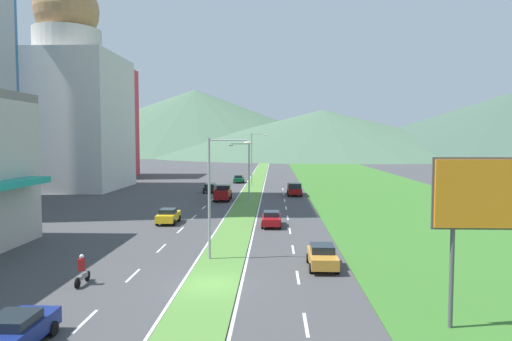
{
  "coord_description": "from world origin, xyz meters",
  "views": [
    {
      "loc": [
        3.64,
        -26.13,
        8.39
      ],
      "look_at": [
        1.26,
        33.88,
        4.42
      ],
      "focal_mm": 32.49,
      "sensor_mm": 36.0,
      "label": 1
    }
  ],
  "objects_px": {
    "street_lamp_near": "(214,189)",
    "street_lamp_mid": "(247,170)",
    "car_6": "(210,188)",
    "pickup_truck_1": "(223,193)",
    "car_2": "(271,219)",
    "car_5": "(168,216)",
    "street_lamp_far": "(253,156)",
    "pickup_truck_0": "(295,189)",
    "billboard_roadside": "(500,201)",
    "car_0": "(322,256)",
    "motorcycle_rider": "(82,272)",
    "car_3": "(16,331)",
    "car_4": "(239,179)"
  },
  "relations": [
    {
      "from": "car_5",
      "to": "car_6",
      "type": "distance_m",
      "value": 27.63
    },
    {
      "from": "car_6",
      "to": "motorcycle_rider",
      "type": "distance_m",
      "value": 47.48
    },
    {
      "from": "car_3",
      "to": "pickup_truck_0",
      "type": "xyz_separation_m",
      "value": [
        13.41,
        52.06,
        0.23
      ]
    },
    {
      "from": "street_lamp_near",
      "to": "car_2",
      "type": "distance_m",
      "value": 14.01
    },
    {
      "from": "street_lamp_far",
      "to": "pickup_truck_1",
      "type": "bearing_deg",
      "value": -100.05
    },
    {
      "from": "street_lamp_far",
      "to": "car_6",
      "type": "xyz_separation_m",
      "value": [
        -6.48,
        -9.45,
        -4.75
      ]
    },
    {
      "from": "street_lamp_far",
      "to": "car_4",
      "type": "xyz_separation_m",
      "value": [
        -3.16,
        7.59,
        -4.71
      ]
    },
    {
      "from": "car_4",
      "to": "motorcycle_rider",
      "type": "xyz_separation_m",
      "value": [
        -4.15,
        -64.5,
        -0.02
      ]
    },
    {
      "from": "pickup_truck_0",
      "to": "pickup_truck_1",
      "type": "bearing_deg",
      "value": -60.83
    },
    {
      "from": "street_lamp_far",
      "to": "billboard_roadside",
      "type": "xyz_separation_m",
      "value": [
        13.64,
        -62.5,
        0.28
      ]
    },
    {
      "from": "car_2",
      "to": "car_4",
      "type": "distance_m",
      "value": 46.3
    },
    {
      "from": "billboard_roadside",
      "to": "car_0",
      "type": "xyz_separation_m",
      "value": [
        -6.66,
        9.71,
        -4.99
      ]
    },
    {
      "from": "car_3",
      "to": "car_5",
      "type": "xyz_separation_m",
      "value": [
        -0.31,
        28.1,
        0.01
      ]
    },
    {
      "from": "car_2",
      "to": "car_5",
      "type": "distance_m",
      "value": 10.46
    },
    {
      "from": "street_lamp_near",
      "to": "car_6",
      "type": "distance_m",
      "value": 42.21
    },
    {
      "from": "street_lamp_mid",
      "to": "pickup_truck_1",
      "type": "height_order",
      "value": "street_lamp_mid"
    },
    {
      "from": "pickup_truck_0",
      "to": "pickup_truck_1",
      "type": "distance_m",
      "value": 11.69
    },
    {
      "from": "street_lamp_far",
      "to": "street_lamp_near",
      "type": "bearing_deg",
      "value": -90.4
    },
    {
      "from": "street_lamp_near",
      "to": "pickup_truck_1",
      "type": "height_order",
      "value": "street_lamp_near"
    },
    {
      "from": "car_2",
      "to": "pickup_truck_0",
      "type": "bearing_deg",
      "value": 172.46
    },
    {
      "from": "street_lamp_mid",
      "to": "car_3",
      "type": "distance_m",
      "value": 40.51
    },
    {
      "from": "street_lamp_far",
      "to": "street_lamp_mid",
      "type": "bearing_deg",
      "value": -89.18
    },
    {
      "from": "car_0",
      "to": "car_3",
      "type": "xyz_separation_m",
      "value": [
        -13.52,
        -12.39,
        -0.01
      ]
    },
    {
      "from": "street_lamp_far",
      "to": "car_6",
      "type": "bearing_deg",
      "value": -124.43
    },
    {
      "from": "street_lamp_near",
      "to": "street_lamp_far",
      "type": "relative_size",
      "value": 0.89
    },
    {
      "from": "street_lamp_near",
      "to": "street_lamp_mid",
      "type": "height_order",
      "value": "street_lamp_near"
    },
    {
      "from": "street_lamp_mid",
      "to": "street_lamp_far",
      "type": "xyz_separation_m",
      "value": [
        -0.37,
        25.46,
        0.8
      ]
    },
    {
      "from": "car_0",
      "to": "street_lamp_mid",
      "type": "bearing_deg",
      "value": -166.4
    },
    {
      "from": "car_6",
      "to": "street_lamp_far",
      "type": "bearing_deg",
      "value": -34.43
    },
    {
      "from": "car_5",
      "to": "billboard_roadside",
      "type": "bearing_deg",
      "value": -141.14
    },
    {
      "from": "car_0",
      "to": "car_3",
      "type": "distance_m",
      "value": 18.34
    },
    {
      "from": "car_6",
      "to": "car_5",
      "type": "bearing_deg",
      "value": 179.23
    },
    {
      "from": "street_lamp_mid",
      "to": "car_2",
      "type": "distance_m",
      "value": 13.73
    },
    {
      "from": "car_2",
      "to": "car_0",
      "type": "bearing_deg",
      "value": 13.25
    },
    {
      "from": "car_3",
      "to": "pickup_truck_1",
      "type": "relative_size",
      "value": 0.75
    },
    {
      "from": "street_lamp_far",
      "to": "motorcycle_rider",
      "type": "distance_m",
      "value": 57.58
    },
    {
      "from": "car_6",
      "to": "pickup_truck_1",
      "type": "bearing_deg",
      "value": -161.48
    },
    {
      "from": "car_2",
      "to": "car_4",
      "type": "relative_size",
      "value": 0.96
    },
    {
      "from": "car_3",
      "to": "street_lamp_mid",
      "type": "bearing_deg",
      "value": -9.87
    },
    {
      "from": "billboard_roadside",
      "to": "pickup_truck_0",
      "type": "height_order",
      "value": "billboard_roadside"
    },
    {
      "from": "car_3",
      "to": "car_4",
      "type": "bearing_deg",
      "value": -2.66
    },
    {
      "from": "street_lamp_mid",
      "to": "billboard_roadside",
      "type": "bearing_deg",
      "value": -70.29
    },
    {
      "from": "car_2",
      "to": "motorcycle_rider",
      "type": "distance_m",
      "value": 21.62
    },
    {
      "from": "street_lamp_far",
      "to": "car_4",
      "type": "height_order",
      "value": "street_lamp_far"
    },
    {
      "from": "street_lamp_mid",
      "to": "car_2",
      "type": "height_order",
      "value": "street_lamp_mid"
    },
    {
      "from": "street_lamp_far",
      "to": "car_4",
      "type": "distance_m",
      "value": 9.47
    },
    {
      "from": "street_lamp_mid",
      "to": "motorcycle_rider",
      "type": "relative_size",
      "value": 4.03
    },
    {
      "from": "street_lamp_far",
      "to": "car_4",
      "type": "bearing_deg",
      "value": 112.61
    },
    {
      "from": "street_lamp_mid",
      "to": "car_4",
      "type": "distance_m",
      "value": 33.46
    },
    {
      "from": "car_5",
      "to": "pickup_truck_0",
      "type": "height_order",
      "value": "pickup_truck_0"
    }
  ]
}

